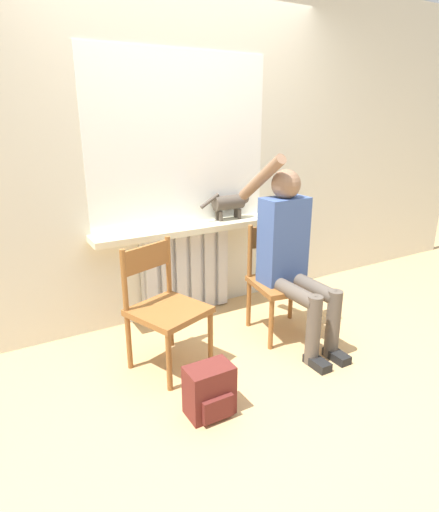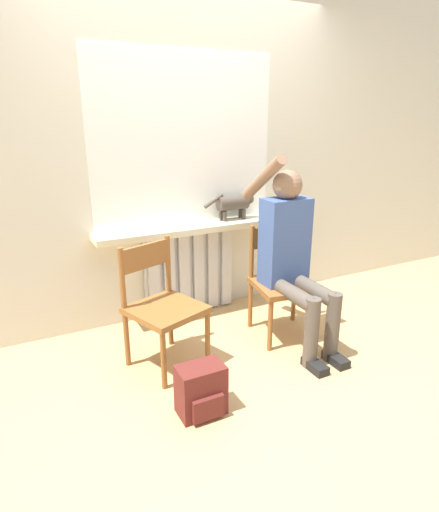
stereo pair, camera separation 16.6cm
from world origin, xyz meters
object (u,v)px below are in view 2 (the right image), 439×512
object	(u,v)px
cat	(234,203)
chair_right	(282,280)
backpack	(201,391)
person	(292,252)
chair_left	(162,304)

from	to	relation	value
cat	chair_right	bearing A→B (deg)	-83.02
chair_right	cat	size ratio (longest dim) A/B	1.80
chair_right	cat	bearing A→B (deg)	106.09
cat	backpack	distance (m)	1.70
person	cat	distance (m)	0.78
backpack	chair_left	bearing A→B (deg)	90.82
backpack	person	bearing A→B (deg)	27.14
chair_right	backpack	world-z (taller)	chair_right
backpack	chair_right	bearing A→B (deg)	32.33
chair_right	person	distance (m)	0.28
chair_right	person	world-z (taller)	person
chair_right	chair_left	bearing A→B (deg)	-170.77
chair_left	cat	bearing A→B (deg)	15.22
chair_right	cat	xyz separation A→B (m)	(-0.08, 0.63, 0.49)
chair_left	chair_right	distance (m)	0.96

